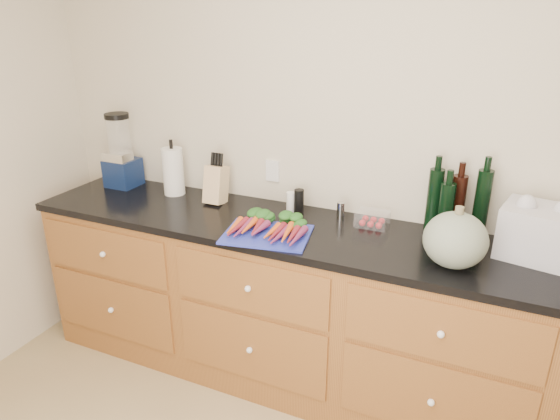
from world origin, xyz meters
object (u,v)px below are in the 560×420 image
at_px(squash, 455,240).
at_px(carrots, 270,226).
at_px(knife_block, 216,184).
at_px(tomato_box, 372,219).
at_px(cutting_board, 267,234).
at_px(blender_appliance, 121,155).
at_px(paper_towel, 173,171).

bearing_deg(squash, carrots, -179.44).
relative_size(knife_block, tomato_box, 1.33).
bearing_deg(cutting_board, blender_appliance, 164.54).
xyz_separation_m(squash, tomato_box, (-0.42, 0.28, -0.08)).
bearing_deg(cutting_board, tomato_box, 36.86).
height_order(cutting_board, carrots, carrots).
xyz_separation_m(carrots, blender_appliance, (-1.15, 0.28, 0.17)).
height_order(cutting_board, blender_appliance, blender_appliance).
height_order(knife_block, tomato_box, knife_block).
bearing_deg(carrots, blender_appliance, 166.28).
bearing_deg(carrots, squash, 0.56).
distance_m(squash, paper_towel, 1.66).
distance_m(cutting_board, knife_block, 0.56).
relative_size(carrots, tomato_box, 2.40).
bearing_deg(blender_appliance, paper_towel, 0.37).
relative_size(carrots, squash, 1.43).
height_order(carrots, squash, squash).
bearing_deg(blender_appliance, carrots, -13.72).
xyz_separation_m(carrots, paper_towel, (-0.77, 0.28, 0.11)).
relative_size(cutting_board, paper_towel, 1.48).
height_order(squash, paper_towel, paper_towel).
bearing_deg(blender_appliance, tomato_box, 0.45).
bearing_deg(carrots, knife_block, 150.39).
relative_size(blender_appliance, tomato_box, 2.84).
xyz_separation_m(squash, paper_towel, (-1.63, 0.27, 0.02)).
distance_m(carrots, tomato_box, 0.53).
bearing_deg(squash, blender_appliance, 172.31).
relative_size(blender_appliance, paper_towel, 1.62).
bearing_deg(carrots, cutting_board, -90.00).
relative_size(paper_towel, tomato_box, 1.75).
height_order(squash, blender_appliance, blender_appliance).
xyz_separation_m(cutting_board, paper_towel, (-0.77, 0.32, 0.13)).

